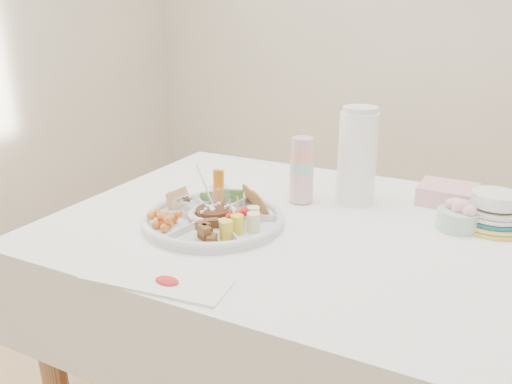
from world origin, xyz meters
The scene contains 16 objects.
wall_back centered at (0.00, 2.00, 1.35)m, with size 4.00×0.02×2.70m, color beige.
dining_table centered at (0.00, 0.00, 0.38)m, with size 1.52×1.02×0.76m, color white.
party_tray centered at (-0.30, -0.12, 0.78)m, with size 0.38×0.38×0.04m, color white.
bean_dip centered at (-0.30, -0.12, 0.79)m, with size 0.10×0.10×0.04m, color #461F13.
tortillas centered at (-0.22, -0.02, 0.80)m, with size 0.11×0.11×0.06m, color tan, non-canonical shape.
carrot_cucumber centered at (-0.35, 0.00, 0.82)m, with size 0.12×0.12×0.11m, color orange, non-canonical shape.
pita_raisins centered at (-0.43, -0.10, 0.80)m, with size 0.10×0.10×0.05m, color tan, non-canonical shape.
cherries centered at (-0.39, -0.23, 0.79)m, with size 0.10×0.10×0.04m, color #F5A22D, non-canonical shape.
granola_chunks centered at (-0.26, -0.25, 0.79)m, with size 0.10×0.10×0.04m, color brown, non-canonical shape.
banana_tomato centered at (-0.18, -0.15, 0.82)m, with size 0.11×0.11×0.09m, color #CDB655, non-canonical shape.
cup_stack centered at (-0.16, 0.15, 0.86)m, with size 0.07×0.07×0.20m, color beige.
thermos centered at (-0.01, 0.22, 0.91)m, with size 0.12×0.12×0.30m, color white.
flower_bowl centered at (0.30, 0.14, 0.80)m, with size 0.11×0.11×0.08m, color silver.
napkin_stack centered at (0.25, 0.34, 0.79)m, with size 0.17×0.14×0.06m, color #E8A8AE.
plate_stack centered at (0.38, 0.19, 0.81)m, with size 0.17×0.17×0.11m, color #E9E349.
placemat centered at (-0.25, -0.45, 0.76)m, with size 0.33×0.11×0.01m, color white.
Camera 1 is at (0.37, -1.20, 1.30)m, focal length 35.00 mm.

